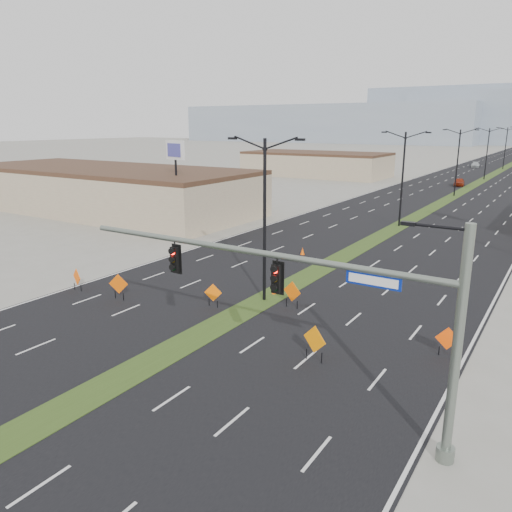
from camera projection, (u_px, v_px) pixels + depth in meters
The scene contains 26 objects.
ground at pixel (120, 379), 21.78m from camera, with size 600.00×600.00×0.00m, color gray.
road_surface at pixel (487, 178), 103.22m from camera, with size 25.00×400.00×0.02m, color black.
median_strip at pixel (487, 178), 103.22m from camera, with size 2.00×400.00×0.04m, color #314318.
building_sw_near at pixel (106, 191), 63.79m from camera, with size 40.00×16.00×5.00m, color tan.
building_sw_far at pixel (316, 165), 107.09m from camera, with size 30.00×14.00×4.50m, color tan.
mesa_west at pixel (326, 124), 309.46m from camera, with size 180.00×50.00×22.00m, color #8390A3.
mesa_backdrop at pixel (495, 115), 293.91m from camera, with size 140.00×50.00×32.00m, color #8390A3.
signal_mast at pixel (322, 298), 17.72m from camera, with size 16.30×0.60×8.00m.
streetlight_0 at pixel (265, 216), 30.16m from camera, with size 5.15×0.24×10.02m.
streetlight_1 at pixel (403, 176), 52.97m from camera, with size 5.15×0.24×10.02m.
streetlight_2 at pixel (458, 160), 75.77m from camera, with size 5.15×0.24×10.02m.
streetlight_3 at pixel (487, 152), 98.57m from camera, with size 5.15×0.24×10.02m.
streetlight_4 at pixel (505, 147), 121.38m from camera, with size 5.15×0.24×10.02m.
car_left at pixel (459, 182), 89.27m from camera, with size 1.67×4.16×1.42m, color maroon.
car_far at pixel (475, 165), 127.60m from camera, with size 1.89×4.64×1.35m, color #B1B7BB.
construction_sign_0 at pixel (77, 278), 33.14m from camera, with size 1.10×0.38×1.52m.
construction_sign_1 at pixel (119, 285), 31.39m from camera, with size 1.18×0.53×1.69m.
construction_sign_2 at pixel (213, 293), 30.20m from camera, with size 1.03×0.46×1.46m.
construction_sign_3 at pixel (292, 292), 29.97m from camera, with size 1.26×0.23×1.68m.
construction_sign_4 at pixel (315, 341), 23.13m from camera, with size 1.31×0.41×1.80m.
construction_sign_5 at pixel (447, 340), 23.65m from camera, with size 1.11×0.34×1.51m.
cone_0 at pixel (274, 291), 32.55m from camera, with size 0.32×0.32×0.53m, color #FF5405.
cone_1 at pixel (291, 291), 32.37m from camera, with size 0.33×0.33×0.55m, color #F54905.
cone_2 at pixel (374, 276), 35.62m from camera, with size 0.32×0.32×0.54m, color #FF3305.
cone_3 at pixel (303, 251), 42.39m from camera, with size 0.39×0.39×0.65m, color #F15205.
pole_sign_west at pixel (175, 157), 52.56m from camera, with size 2.97×1.10×9.13m.
Camera 1 is at (15.60, -13.37, 10.79)m, focal length 35.00 mm.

